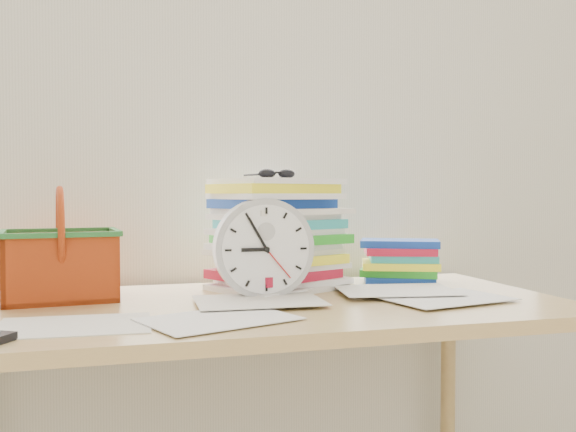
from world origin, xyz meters
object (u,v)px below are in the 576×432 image
object	(u,v)px
paper_stack	(279,234)
book_stack	(401,261)
clock	(264,248)
basket	(60,245)
desk	(264,334)

from	to	relation	value
paper_stack	book_stack	xyz separation A→B (m)	(0.36, 0.03, -0.08)
clock	basket	size ratio (longest dim) A/B	0.91
paper_stack	basket	xyz separation A→B (m)	(-0.54, -0.03, -0.01)
desk	paper_stack	distance (m)	0.30
desk	basket	bearing A→B (deg)	160.57
paper_stack	clock	bearing A→B (deg)	-118.44
paper_stack	clock	distance (m)	0.16
clock	desk	bearing A→B (deg)	-103.73
book_stack	basket	distance (m)	0.90
book_stack	desk	bearing A→B (deg)	-154.31
desk	basket	xyz separation A→B (m)	(-0.45, 0.16, 0.20)
clock	paper_stack	bearing A→B (deg)	61.56
desk	basket	world-z (taller)	basket
book_stack	basket	world-z (taller)	basket
basket	book_stack	bearing A→B (deg)	-1.59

